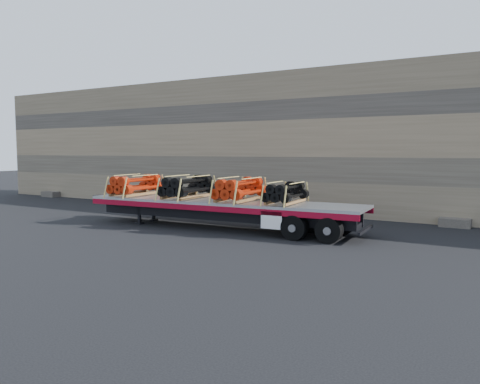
% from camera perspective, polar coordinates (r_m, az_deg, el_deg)
% --- Properties ---
extents(ground, '(120.00, 120.00, 0.00)m').
position_cam_1_polar(ground, '(18.57, 1.03, -4.55)').
color(ground, black).
rests_on(ground, ground).
extents(rock_wall, '(44.00, 3.00, 7.00)m').
position_cam_1_polar(rock_wall, '(24.19, 8.67, 5.94)').
color(rock_wall, '#7A6B54').
rests_on(rock_wall, ground).
extents(trailer, '(11.57, 2.86, 1.15)m').
position_cam_1_polar(trailer, '(18.59, -2.34, -2.75)').
color(trailer, '#ACAEB3').
rests_on(trailer, ground).
extents(bundle_front, '(1.36, 2.51, 0.87)m').
position_cam_1_polar(bundle_front, '(20.90, -12.52, 0.77)').
color(bundle_front, '#A92109').
rests_on(bundle_front, trailer).
extents(bundle_midfront, '(1.40, 2.58, 0.89)m').
position_cam_1_polar(bundle_midfront, '(19.29, -6.37, 0.55)').
color(bundle_midfront, black).
rests_on(bundle_midfront, trailer).
extents(bundle_midrear, '(1.37, 2.54, 0.88)m').
position_cam_1_polar(bundle_midrear, '(18.08, 0.00, 0.26)').
color(bundle_midrear, '#A92109').
rests_on(bundle_midrear, trailer).
extents(bundle_rear, '(1.18, 2.19, 0.75)m').
position_cam_1_polar(bundle_rear, '(17.30, 5.61, -0.18)').
color(bundle_rear, black).
rests_on(bundle_rear, trailer).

